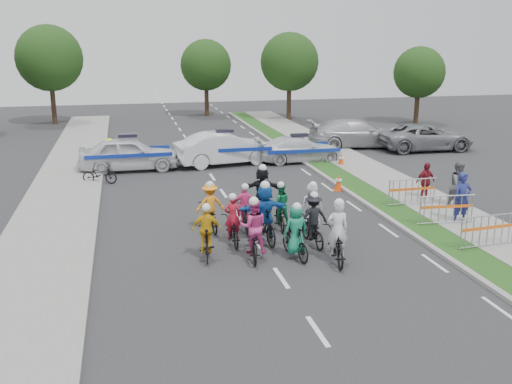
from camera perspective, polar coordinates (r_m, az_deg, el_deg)
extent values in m
plane|color=#28282B|center=(15.63, 2.53, -8.59)|extent=(90.00, 90.00, 0.00)
cube|color=gray|center=(21.73, 11.98, -1.88)|extent=(0.20, 60.00, 0.12)
cube|color=#1F4114|center=(22.03, 13.64, -1.75)|extent=(1.20, 60.00, 0.11)
cube|color=gray|center=(22.88, 17.67, -1.40)|extent=(2.40, 60.00, 0.13)
cube|color=gray|center=(19.93, -19.95, -4.00)|extent=(3.00, 60.00, 0.13)
imported|color=black|center=(16.69, 8.03, -5.31)|extent=(1.00, 1.99, 1.00)
imported|color=white|center=(16.48, 8.16, -3.70)|extent=(0.67, 0.50, 1.66)
sphere|color=white|center=(16.20, 8.32, -1.13)|extent=(0.29, 0.29, 0.29)
imported|color=black|center=(16.85, 3.94, -5.01)|extent=(0.74, 1.70, 0.99)
imported|color=#188760|center=(16.66, 4.02, -3.68)|extent=(0.80, 0.59, 1.48)
sphere|color=white|center=(16.41, 4.11, -1.49)|extent=(0.26, 0.26, 0.26)
imported|color=black|center=(16.80, -0.29, -5.04)|extent=(0.94, 1.95, 0.98)
imported|color=#D43A88|center=(16.58, -0.26, -3.46)|extent=(0.88, 0.74, 1.63)
sphere|color=white|center=(16.31, -0.22, -0.95)|extent=(0.28, 0.28, 0.28)
imported|color=black|center=(16.87, -4.96, -5.03)|extent=(0.65, 1.67, 0.98)
imported|color=yellow|center=(16.68, -4.97, -3.72)|extent=(0.89, 0.46, 1.46)
sphere|color=white|center=(16.43, -5.00, -1.56)|extent=(0.25, 0.25, 0.25)
imported|color=black|center=(17.99, 5.64, -3.87)|extent=(0.71, 1.75, 0.90)
imported|color=black|center=(17.80, 5.73, -2.46)|extent=(1.00, 0.62, 1.50)
sphere|color=white|center=(17.56, 5.84, -0.36)|extent=(0.26, 0.26, 0.26)
imported|color=black|center=(18.08, 0.82, -3.27)|extent=(0.78, 1.99, 1.16)
imported|color=blue|center=(17.89, 0.87, -1.88)|extent=(1.67, 0.71, 1.74)
sphere|color=white|center=(17.62, 0.92, 0.66)|extent=(0.30, 0.30, 0.30)
imported|color=black|center=(18.02, -2.37, -3.85)|extent=(0.58, 1.64, 0.86)
imported|color=#B4162C|center=(17.83, -2.36, -2.48)|extent=(0.52, 0.34, 1.43)
sphere|color=white|center=(17.60, -2.35, -0.50)|extent=(0.25, 0.25, 0.25)
imported|color=black|center=(19.11, 5.54, -2.56)|extent=(0.63, 1.73, 1.01)
imported|color=silver|center=(18.93, 5.62, -1.35)|extent=(0.79, 0.55, 1.52)
sphere|color=white|center=(18.70, 5.72, 0.67)|extent=(0.26, 0.26, 0.26)
imported|color=black|center=(19.45, 2.38, -2.42)|extent=(0.75, 1.69, 0.86)
imported|color=#18844F|center=(19.26, 2.44, -1.14)|extent=(0.75, 0.62, 1.43)
sphere|color=white|center=(19.05, 2.50, 0.70)|extent=(0.25, 0.25, 0.25)
imported|color=black|center=(19.18, -1.15, -2.51)|extent=(0.55, 1.61, 0.95)
imported|color=#FF469F|center=(19.01, -1.12, -1.35)|extent=(0.86, 0.40, 1.43)
sphere|color=white|center=(18.79, -1.10, 0.51)|extent=(0.25, 0.25, 0.25)
imported|color=black|center=(19.32, -4.60, -2.53)|extent=(0.74, 1.74, 0.89)
imported|color=orange|center=(19.13, -4.61, -1.21)|extent=(1.00, 0.63, 1.48)
sphere|color=white|center=(18.91, -4.63, 0.72)|extent=(0.26, 0.26, 0.26)
imported|color=black|center=(20.73, 0.59, -0.92)|extent=(0.86, 1.92, 1.12)
imported|color=black|center=(20.57, 0.62, 0.27)|extent=(1.62, 0.78, 1.68)
sphere|color=white|center=(20.33, 0.66, 2.40)|extent=(0.29, 0.29, 0.29)
imported|color=silver|center=(28.69, -12.61, 3.75)|extent=(4.84, 1.95, 1.65)
imported|color=silver|center=(29.33, -3.14, 4.36)|extent=(5.30, 2.58, 1.67)
imported|color=silver|center=(30.14, 4.34, 4.30)|extent=(4.61, 1.96, 1.33)
imported|color=#ABABB0|center=(34.65, 9.96, 5.79)|extent=(5.87, 2.80, 1.65)
imported|color=gray|center=(34.67, 16.64, 5.28)|extent=(5.55, 2.70, 1.52)
imported|color=navy|center=(20.95, 19.91, -0.62)|extent=(0.69, 0.46, 1.86)
imported|color=#59595E|center=(22.89, 19.64, 0.64)|extent=(1.06, 0.94, 1.82)
imported|color=maroon|center=(23.73, 16.59, 1.01)|extent=(0.95, 0.53, 1.53)
imported|color=#E1FF0D|center=(28.99, -14.41, 3.67)|extent=(1.10, 0.75, 1.57)
cube|color=#F24C0C|center=(24.65, 8.22, 0.21)|extent=(0.40, 0.40, 0.03)
cone|color=#F24C0C|center=(24.57, 8.25, 0.96)|extent=(0.36, 0.36, 0.70)
cylinder|color=silver|center=(24.54, 8.26, 1.19)|extent=(0.29, 0.29, 0.08)
cube|color=#F24C0C|center=(29.30, 8.49, 2.57)|extent=(0.40, 0.40, 0.03)
cone|color=#F24C0C|center=(29.23, 8.52, 3.21)|extent=(0.36, 0.36, 0.70)
cylinder|color=silver|center=(29.21, 8.53, 3.40)|extent=(0.29, 0.29, 0.08)
imported|color=black|center=(26.41, -15.37, 1.70)|extent=(1.66, 1.02, 0.83)
cylinder|color=#382619|center=(45.87, 3.31, 9.22)|extent=(0.36, 0.36, 3.25)
sphere|color=#1A3912|center=(45.67, 3.37, 12.87)|extent=(4.55, 4.55, 4.55)
cylinder|color=#382619|center=(45.67, 15.78, 8.34)|extent=(0.36, 0.36, 2.75)
sphere|color=#1A3912|center=(45.48, 16.00, 11.44)|extent=(3.85, 3.85, 3.85)
cylinder|color=#382619|center=(46.27, -19.63, 8.59)|extent=(0.36, 0.36, 3.50)
sphere|color=#1A3912|center=(46.07, -19.98, 12.47)|extent=(4.90, 4.90, 4.90)
cylinder|color=#382619|center=(48.50, -4.96, 9.35)|extent=(0.36, 0.36, 3.00)
sphere|color=#1A3912|center=(48.31, -5.04, 12.54)|extent=(4.20, 4.20, 4.20)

